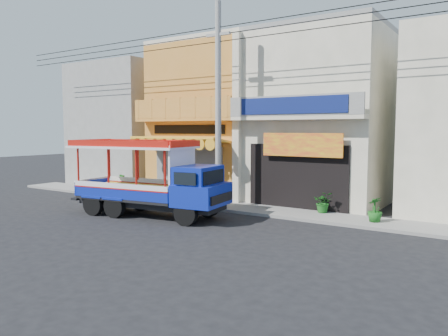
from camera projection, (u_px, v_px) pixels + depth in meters
name	position (u px, v px, depth m)	size (l,w,h in m)	color
ground	(190.00, 226.00, 16.05)	(90.00, 90.00, 0.00)	black
sidewalk	(246.00, 208.00, 19.36)	(30.00, 2.00, 0.12)	slate
shophouse_left	(221.00, 119.00, 24.49)	(6.00, 7.50, 8.24)	orange
shophouse_right	(323.00, 118.00, 21.20)	(6.00, 6.75, 8.24)	#BDB79B
party_pilaster	(237.00, 120.00, 20.27)	(0.35, 0.30, 8.00)	#BDB79B
filler_building_left	(132.00, 125.00, 28.40)	(6.00, 6.00, 7.60)	gray
utility_pole	(221.00, 95.00, 18.81)	(28.00, 0.26, 9.00)	gray
songthaew_truck	(159.00, 180.00, 17.56)	(6.90, 2.99, 3.11)	black
green_sign	(122.00, 185.00, 23.63)	(0.61, 0.49, 0.97)	black
potted_plant_a	(323.00, 202.00, 18.00)	(0.79, 0.68, 0.88)	#1A5C1A
potted_plant_c	(375.00, 209.00, 16.20)	(0.52, 0.52, 0.93)	#1A5C1A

